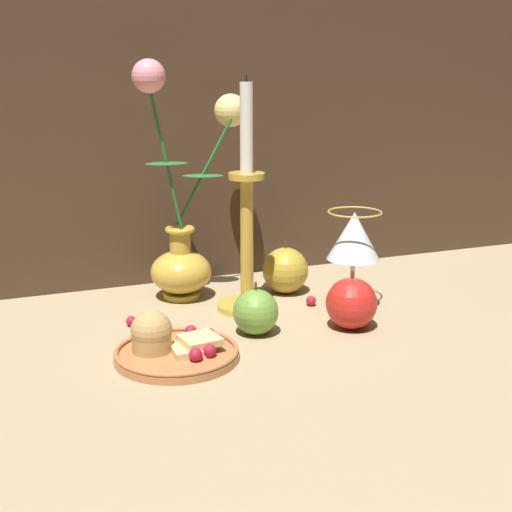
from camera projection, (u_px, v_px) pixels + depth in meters
The scene contains 10 objects.
ground_plane at pixel (264, 323), 1.11m from camera, with size 2.40×2.40×0.00m, color #9E8966.
vase at pixel (185, 224), 1.21m from camera, with size 0.20×0.10×0.40m.
plate_with_pastries at pixel (170, 346), 0.97m from camera, with size 0.17×0.17×0.07m.
wine_glass at pixel (354, 239), 1.15m from camera, with size 0.09×0.09×0.16m.
candlestick at pixel (245, 235), 1.15m from camera, with size 0.10×0.10×0.38m.
apple_beside_vase at pixel (256, 312), 1.06m from camera, with size 0.07×0.07×0.08m.
apple_near_glass at pixel (285, 270), 1.25m from camera, with size 0.08×0.08×0.09m.
apple_at_table_edge at pixel (351, 303), 1.08m from camera, with size 0.08×0.08×0.09m.
berry_near_plate at pixel (131, 321), 1.10m from camera, with size 0.02×0.02×0.02m, color #AD192D.
berry_front_center at pixel (311, 301), 1.19m from camera, with size 0.02×0.02×0.02m, color #AD192D.
Camera 1 is at (-0.40, -0.97, 0.39)m, focal length 50.00 mm.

